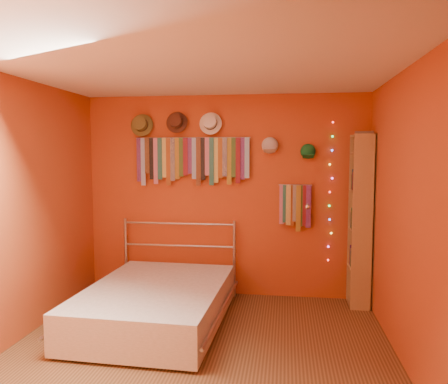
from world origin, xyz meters
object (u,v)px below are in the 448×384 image
at_px(tie_rack, 192,158).
at_px(bookshelf, 364,220).
at_px(reading_lamp, 307,207).
at_px(bed, 156,303).

xyz_separation_m(tie_rack, bookshelf, (2.06, -0.15, -0.71)).
bearing_deg(reading_lamp, tie_rack, 174.23).
height_order(reading_lamp, bed, reading_lamp).
bearing_deg(reading_lamp, bed, -150.52).
bearing_deg(bed, reading_lamp, 31.58).
bearing_deg(bed, tie_rack, 83.14).
bearing_deg(reading_lamp, bookshelf, -1.07).
bearing_deg(bookshelf, tie_rack, 175.71).
distance_m(reading_lamp, bookshelf, 0.66).
bearing_deg(bookshelf, reading_lamp, 178.93).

